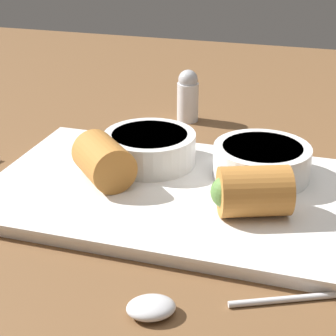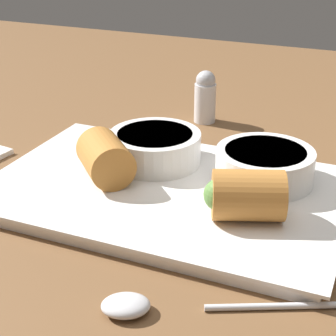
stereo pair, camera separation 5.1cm
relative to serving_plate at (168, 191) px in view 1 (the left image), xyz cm
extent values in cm
cube|color=brown|center=(2.51, -0.28, -1.76)|extent=(180.00, 140.00, 2.00)
cube|color=white|center=(0.00, 0.00, -0.16)|extent=(33.45, 21.92, 1.20)
cube|color=white|center=(0.00, 0.00, 0.59)|extent=(34.79, 22.80, 0.30)
cylinder|color=#B77533|center=(-6.24, -1.21, 3.00)|extent=(7.56, 7.58, 4.52)
sphere|color=#56843D|center=(-7.93, 0.51, 3.00)|extent=(2.94, 2.94, 2.94)
cylinder|color=#B77533|center=(8.92, -3.25, 3.00)|extent=(7.40, 6.44, 4.52)
sphere|color=#56843D|center=(6.66, -4.11, 3.00)|extent=(2.94, 2.94, 2.94)
cylinder|color=white|center=(-3.39, 4.44, 2.39)|extent=(9.74, 9.74, 3.31)
cylinder|color=#477038|center=(-3.39, 4.44, 3.75)|extent=(7.99, 7.99, 0.60)
cylinder|color=white|center=(8.45, 4.52, 2.39)|extent=(9.74, 9.74, 3.31)
cylinder|color=#477038|center=(8.45, 4.52, 3.75)|extent=(7.99, 7.99, 0.60)
cylinder|color=silver|center=(14.80, -12.10, -0.51)|extent=(11.60, 5.76, 0.50)
ellipsoid|color=silver|center=(3.98, -17.14, -0.14)|extent=(4.39, 3.99, 1.23)
cylinder|color=silver|center=(-3.96, 21.94, 1.84)|extent=(2.87, 2.87, 5.19)
sphere|color=#B7B7BC|center=(-3.96, 21.94, 4.93)|extent=(2.58, 2.58, 2.58)
camera|label=1|loc=(14.46, -47.19, 25.90)|focal=60.00mm
camera|label=2|loc=(19.29, -45.43, 25.90)|focal=60.00mm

